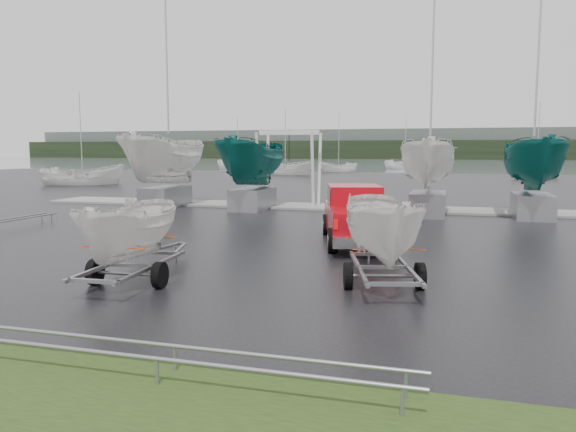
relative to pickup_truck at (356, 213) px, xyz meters
The scene contains 20 objects.
ground_plane 5.35m from the pickup_truck, 151.35° to the right, with size 120.00×120.00×0.00m, color black.
lake 97.59m from the pickup_truck, 92.71° to the left, with size 300.00×300.00×0.00m, color slate.
dock 11.49m from the pickup_truck, 113.77° to the left, with size 30.00×3.00×0.12m, color gray.
treeline 167.55m from the pickup_truck, 91.58° to the left, with size 300.00×8.00×6.00m, color black.
far_hill 175.59m from the pickup_truck, 91.51° to the left, with size 300.00×6.00×10.00m, color #4C5651.
pickup_truck is the anchor object (origin of this frame).
trailer_hitched 6.49m from the pickup_truck, 75.03° to the right, with size 2.07×3.78×4.73m.
trailer_parked 8.58m from the pickup_truck, 117.97° to the right, with size 1.82×3.68×4.35m.
boat_hoist 11.90m from the pickup_truck, 117.15° to the left, with size 3.30×2.18×4.12m.
keelboat_0 14.89m from the pickup_truck, 144.15° to the left, with size 2.80×3.20×10.98m.
keelboat_1 11.46m from the pickup_truck, 128.08° to the left, with size 2.57×3.20×7.94m.
keelboat_2 9.21m from the pickup_truck, 76.56° to the left, with size 2.48×3.20×10.65m.
keelboat_3 11.40m from the pickup_truck, 53.01° to the left, with size 2.53×3.20×10.70m.
mast_rack_2 12.05m from the pickup_truck, 92.93° to the right, with size 7.00×0.56×0.06m.
moored_boat_0 36.79m from the pickup_truck, 139.85° to the left, with size 3.79×3.77×11.58m.
moored_boat_1 50.23m from the pickup_truck, 109.23° to the left, with size 3.08×3.01×11.69m.
moored_boat_2 46.81m from the pickup_truck, 75.61° to the left, with size 3.42×3.40×11.21m.
moored_boat_4 69.46m from the pickup_truck, 114.59° to the left, with size 3.03×2.96×11.59m.
moored_boat_5 72.35m from the pickup_truck, 93.23° to the left, with size 2.69×2.62×11.34m.
moored_boat_6 59.75m from the pickup_truck, 101.68° to the left, with size 3.00×2.99×10.84m.
Camera 1 is at (7.66, -16.11, 3.10)m, focal length 35.00 mm.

